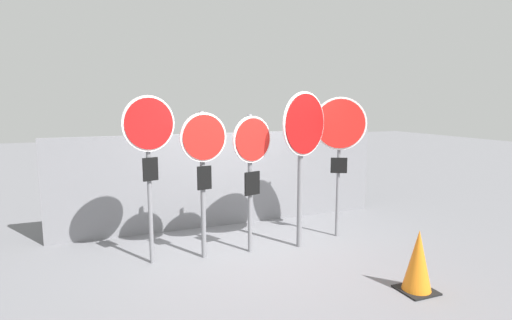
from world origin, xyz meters
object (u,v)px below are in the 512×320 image
(stop_sign_1, at_px, (204,155))
(stop_sign_4, at_px, (340,133))
(stop_sign_3, at_px, (304,137))
(stop_sign_2, at_px, (252,155))
(traffic_cone_0, at_px, (418,261))
(stop_sign_0, at_px, (149,140))

(stop_sign_1, xyz_separation_m, stop_sign_4, (2.24, 0.09, 0.24))
(stop_sign_3, height_order, stop_sign_4, stop_sign_3)
(stop_sign_2, distance_m, traffic_cone_0, 2.53)
(stop_sign_1, distance_m, stop_sign_4, 2.26)
(stop_sign_3, bearing_deg, stop_sign_0, 152.08)
(stop_sign_3, xyz_separation_m, stop_sign_4, (0.77, 0.21, 0.03))
(stop_sign_0, xyz_separation_m, stop_sign_1, (0.71, -0.06, -0.22))
(stop_sign_2, bearing_deg, traffic_cone_0, -71.02)
(stop_sign_4, relative_size, traffic_cone_0, 3.08)
(stop_sign_4, distance_m, traffic_cone_0, 2.41)
(stop_sign_0, xyz_separation_m, stop_sign_2, (1.40, -0.10, -0.25))
(traffic_cone_0, bearing_deg, stop_sign_1, 137.07)
(stop_sign_3, relative_size, traffic_cone_0, 3.17)
(stop_sign_0, bearing_deg, traffic_cone_0, -52.94)
(stop_sign_4, bearing_deg, stop_sign_3, -138.18)
(stop_sign_1, xyz_separation_m, stop_sign_3, (1.48, -0.12, 0.20))
(stop_sign_0, distance_m, stop_sign_3, 2.19)
(stop_sign_1, bearing_deg, stop_sign_2, -12.16)
(stop_sign_1, distance_m, stop_sign_3, 1.49)
(stop_sign_1, bearing_deg, stop_sign_4, -6.89)
(stop_sign_3, bearing_deg, stop_sign_2, 150.71)
(stop_sign_0, xyz_separation_m, traffic_cone_0, (2.74, -1.96, -1.33))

